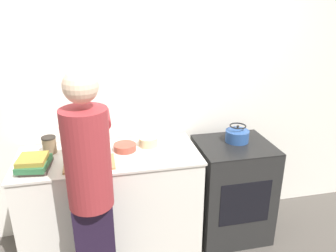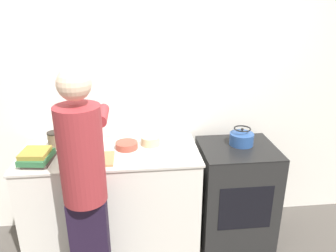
# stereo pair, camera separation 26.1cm
# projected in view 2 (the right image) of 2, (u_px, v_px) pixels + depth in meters

# --- Properties ---
(wall_back) EXTENTS (8.00, 0.05, 2.60)m
(wall_back) POSITION_uv_depth(u_px,v_px,m) (148.00, 96.00, 2.99)
(wall_back) COLOR white
(wall_back) RESTS_ON ground_plane
(counter) EXTENTS (1.49, 0.65, 0.93)m
(counter) POSITION_uv_depth(u_px,v_px,m) (113.00, 199.00, 2.90)
(counter) COLOR silver
(counter) RESTS_ON ground_plane
(oven) EXTENTS (0.65, 0.58, 0.93)m
(oven) POSITION_uv_depth(u_px,v_px,m) (235.00, 193.00, 3.00)
(oven) COLOR black
(oven) RESTS_ON ground_plane
(person) EXTENTS (0.34, 0.58, 1.75)m
(person) POSITION_uv_depth(u_px,v_px,m) (84.00, 180.00, 2.25)
(person) COLOR black
(person) RESTS_ON ground_plane
(cutting_board) EXTENTS (0.38, 0.25, 0.02)m
(cutting_board) POSITION_uv_depth(u_px,v_px,m) (89.00, 160.00, 2.59)
(cutting_board) COLOR #A87A4C
(cutting_board) RESTS_ON counter
(knife) EXTENTS (0.19, 0.10, 0.01)m
(knife) POSITION_uv_depth(u_px,v_px,m) (82.00, 158.00, 2.59)
(knife) COLOR silver
(knife) RESTS_ON cutting_board
(kettle) EXTENTS (0.21, 0.21, 0.16)m
(kettle) POSITION_uv_depth(u_px,v_px,m) (242.00, 138.00, 2.86)
(kettle) COLOR #284C8C
(kettle) RESTS_ON oven
(bowl_prep) EXTENTS (0.17, 0.17, 0.08)m
(bowl_prep) POSITION_uv_depth(u_px,v_px,m) (150.00, 141.00, 2.86)
(bowl_prep) COLOR #C6B789
(bowl_prep) RESTS_ON counter
(bowl_mixing) EXTENTS (0.19, 0.19, 0.06)m
(bowl_mixing) POSITION_uv_depth(u_px,v_px,m) (127.00, 145.00, 2.80)
(bowl_mixing) COLOR #9E4738
(bowl_mixing) RESTS_ON counter
(canister_jar) EXTENTS (0.12, 0.12, 0.14)m
(canister_jar) POSITION_uv_depth(u_px,v_px,m) (55.00, 140.00, 2.80)
(canister_jar) COLOR #756047
(canister_jar) RESTS_ON counter
(book_stack) EXTENTS (0.25, 0.30, 0.10)m
(book_stack) POSITION_uv_depth(u_px,v_px,m) (37.00, 157.00, 2.55)
(book_stack) COLOR #423833
(book_stack) RESTS_ON counter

